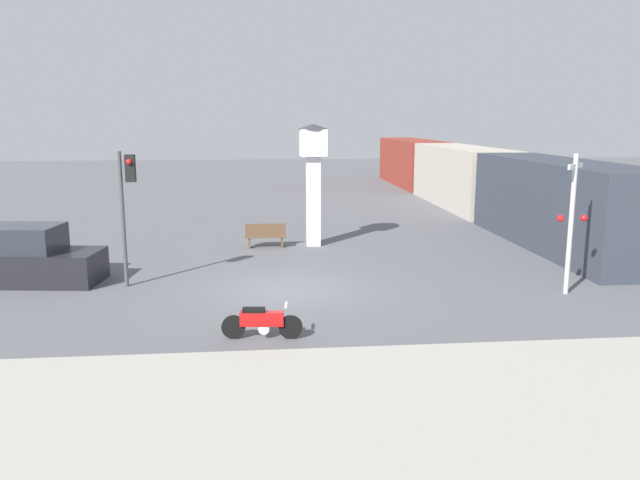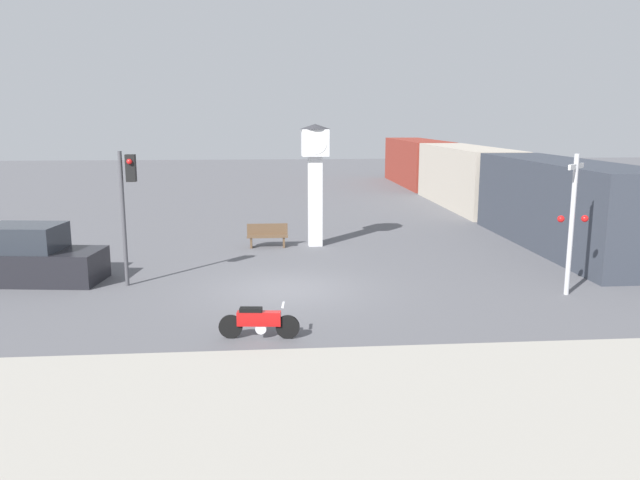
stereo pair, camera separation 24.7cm
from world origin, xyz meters
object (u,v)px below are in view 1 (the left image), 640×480
object	(u,v)px
freight_train	(462,176)
railroad_crossing_signal	(571,219)
parked_car	(29,259)
motorcycle	(262,322)
traffic_light	(127,194)
bench	(266,235)
clock_tower	(313,166)

from	to	relation	value
freight_train	railroad_crossing_signal	xyz separation A→B (m)	(-2.86, -18.38, 0.50)
freight_train	parked_car	size ratio (longest dim) A/B	8.05
freight_train	motorcycle	bearing A→B (deg)	-118.73
traffic_light	bench	world-z (taller)	traffic_light
clock_tower	motorcycle	bearing A→B (deg)	-101.26
bench	parked_car	bearing A→B (deg)	-147.04
clock_tower	bench	size ratio (longest dim) A/B	3.00
motorcycle	clock_tower	size ratio (longest dim) A/B	0.39
bench	freight_train	bearing A→B (deg)	43.48
motorcycle	clock_tower	bearing A→B (deg)	84.52
clock_tower	traffic_light	distance (m)	8.26
traffic_light	railroad_crossing_signal	xyz separation A→B (m)	(12.73, -2.07, -0.60)
freight_train	bench	distance (m)	15.85
motorcycle	railroad_crossing_signal	world-z (taller)	railroad_crossing_signal
railroad_crossing_signal	clock_tower	bearing A→B (deg)	130.98
clock_tower	railroad_crossing_signal	size ratio (longest dim) A/B	1.19
freight_train	parked_car	bearing A→B (deg)	-140.26
clock_tower	freight_train	size ratio (longest dim) A/B	0.14
clock_tower	parked_car	xyz separation A→B (m)	(-9.22, -4.95, -2.43)
traffic_light	bench	distance (m)	7.20
traffic_light	clock_tower	bearing A→B (deg)	43.12
clock_tower	traffic_light	bearing A→B (deg)	-136.88
motorcycle	clock_tower	distance (m)	11.20
clock_tower	traffic_light	size ratio (longest dim) A/B	1.18
traffic_light	bench	xyz separation A→B (m)	(4.12, 5.44, -2.31)
clock_tower	railroad_crossing_signal	distance (m)	10.27
traffic_light	parked_car	xyz separation A→B (m)	(-3.19, 0.69, -2.05)
parked_car	clock_tower	bearing A→B (deg)	35.19
freight_train	traffic_light	distance (m)	22.58
motorcycle	clock_tower	world-z (taller)	clock_tower
motorcycle	parked_car	distance (m)	9.11
clock_tower	bench	bearing A→B (deg)	-173.81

